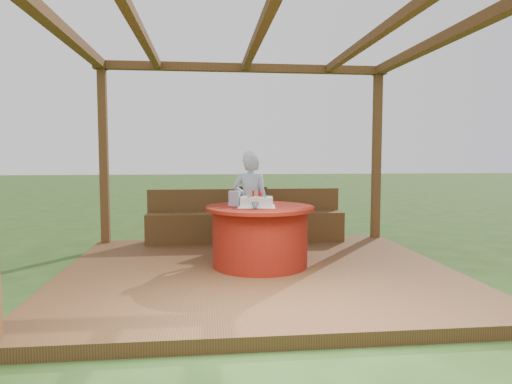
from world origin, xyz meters
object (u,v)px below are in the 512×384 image
Objects in this scene: table at (260,236)px; elderly_woman at (250,201)px; chair at (251,214)px; birthday_cake at (257,202)px; bench at (246,224)px; drinking_glass at (255,206)px; gift_bag at (234,198)px.

elderly_woman reaches higher than table.
birthday_cake reaches higher than chair.
elderly_woman is at bearing -89.85° from bench.
drinking_glass is (-0.09, -0.27, 0.39)m from table.
table is at bearing -88.70° from bench.
birthday_cake is (-0.01, -1.60, 0.51)m from bench.
gift_bag is (-0.26, -0.74, 0.11)m from elderly_woman.
birthday_cake is at bearing -92.40° from chair.
bench is 2.33× the size of table.
drinking_glass is at bearing -92.73° from elderly_woman.
bench is at bearing 88.44° from drinking_glass.
table is at bearing -87.66° from elderly_woman.
gift_bag is (-0.30, -1.08, 0.33)m from chair.
table is 1.17m from chair.
elderly_woman is (-0.04, -0.34, 0.22)m from chair.
elderly_woman is at bearing 87.27° from drinking_glass.
elderly_woman reaches higher than birthday_cake.
chair is 0.62× the size of elderly_woman.
gift_bag is (-0.25, 0.11, 0.03)m from birthday_cake.
elderly_woman is at bearing 89.38° from birthday_cake.
elderly_woman is 0.79m from gift_bag.
table is at bearing 21.88° from birthday_cake.
bench is at bearing 100.40° from gift_bag.
bench is 1.60m from gift_bag.
chair is at bearing -84.09° from bench.
gift_bag is at bearing -105.80° from chair.
drinking_glass is at bearing -38.91° from gift_bag.
birthday_cake is at bearing 80.21° from drinking_glass.
gift_bag is at bearing 157.01° from birthday_cake.
chair is 9.94× the size of drinking_glass.
bench is 3.46× the size of chair.
table is 0.54m from gift_bag.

